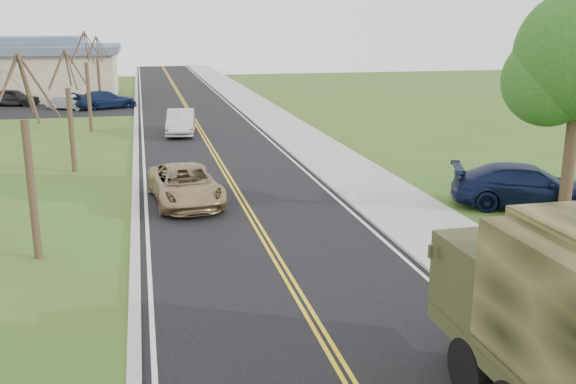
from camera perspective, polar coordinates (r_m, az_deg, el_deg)
name	(u,v)px	position (r m, az deg, el deg)	size (l,w,h in m)	color
road	(192,116)	(50.10, -8.57, 6.73)	(8.00, 120.00, 0.01)	black
curb_right	(245,113)	(50.57, -3.84, 7.00)	(0.30, 120.00, 0.12)	#9E998E
sidewalk_right	(267,113)	(50.87, -1.88, 7.06)	(3.20, 120.00, 0.10)	#9E998E
curb_left	(136,117)	(49.96, -13.34, 6.53)	(0.30, 120.00, 0.10)	#9E998E
bare_tree_a	(30,173)	(20.22, -21.97, 1.57)	(1.93, 2.26, 6.08)	#38281C
bare_tree_b	(70,120)	(31.97, -18.78, 6.09)	(1.83, 2.14, 5.73)	#38281C
bare_tree_c	(88,89)	(43.81, -17.34, 8.75)	(2.04, 2.39, 6.42)	#38281C
bare_tree_d	(99,77)	(55.76, -16.46, 9.74)	(1.88, 2.20, 5.91)	#38281C
commercial_building	(5,69)	(66.74, -23.82, 9.95)	(25.50, 21.50, 5.65)	tan
suv_champagne	(185,185)	(25.43, -9.13, 0.63)	(2.45, 5.32, 1.48)	#988056
sedan_silver	(181,122)	(41.43, -9.50, 6.13)	(1.66, 4.77, 1.57)	silver
pickup_navy	(527,186)	(26.20, 20.49, 0.48)	(2.30, 5.66, 1.64)	#0E1735
lot_car_dark	(13,97)	(60.11, -23.25, 7.73)	(1.73, 4.29, 1.46)	black
lot_car_silver	(69,102)	(55.89, -18.87, 7.54)	(1.25, 3.59, 1.18)	#BABABF
lot_car_navy	(106,100)	(55.63, -15.89, 7.89)	(2.08, 5.11, 1.48)	#101C3A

